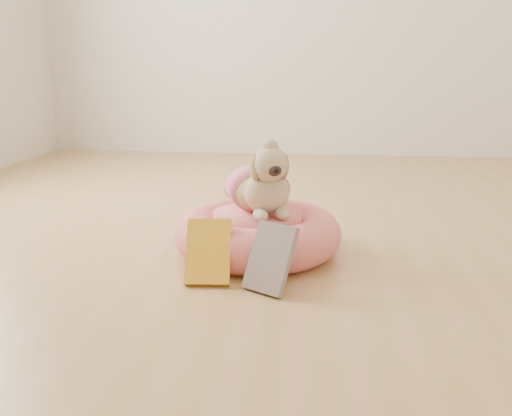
# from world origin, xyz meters

# --- Properties ---
(floor) EXTENTS (4.50, 4.50, 0.00)m
(floor) POSITION_xyz_m (0.00, 0.00, 0.00)
(floor) COLOR tan
(floor) RESTS_ON ground
(pet_bed) EXTENTS (0.61, 0.61, 0.16)m
(pet_bed) POSITION_xyz_m (-0.10, -0.16, 0.07)
(pet_bed) COLOR #E36D59
(pet_bed) RESTS_ON floor
(dog) EXTENTS (0.39, 0.45, 0.28)m
(dog) POSITION_xyz_m (-0.09, -0.14, 0.30)
(dog) COLOR brown
(dog) RESTS_ON pet_bed
(book_yellow) EXTENTS (0.15, 0.15, 0.19)m
(book_yellow) POSITION_xyz_m (-0.23, -0.44, 0.10)
(book_yellow) COLOR #F8FF1A
(book_yellow) RESTS_ON floor
(book_white) EXTENTS (0.18, 0.17, 0.20)m
(book_white) POSITION_xyz_m (-0.03, -0.50, 0.10)
(book_white) COLOR silver
(book_white) RESTS_ON floor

